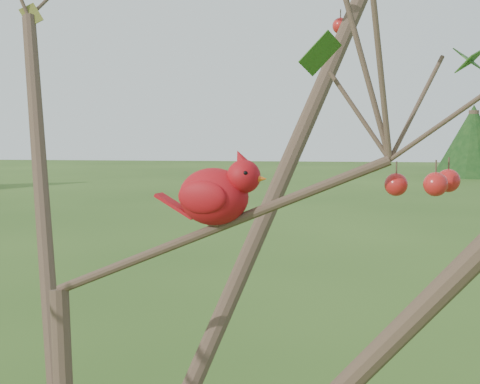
{
  "coord_description": "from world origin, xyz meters",
  "views": [
    {
      "loc": [
        0.42,
        -1.09,
        2.26
      ],
      "look_at": [
        0.3,
        0.06,
        2.14
      ],
      "focal_mm": 50.0,
      "sensor_mm": 36.0,
      "label": 1
    }
  ],
  "objects": [
    {
      "name": "distant_trees",
      "position": [
        -3.75,
        23.22,
        1.43
      ],
      "size": [
        38.78,
        14.15,
        3.11
      ],
      "color": "#443124",
      "rests_on": "ground"
    },
    {
      "name": "crabapple_tree",
      "position": [
        0.03,
        -0.02,
        2.12
      ],
      "size": [
        2.35,
        2.05,
        2.95
      ],
      "color": "#443124",
      "rests_on": "ground"
    },
    {
      "name": "cardinal",
      "position": [
        0.25,
        0.07,
        2.14
      ],
      "size": [
        0.21,
        0.13,
        0.15
      ],
      "rotation": [
        0.0,
        0.0,
        -0.26
      ],
      "color": "#B90F10",
      "rests_on": "ground"
    }
  ]
}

